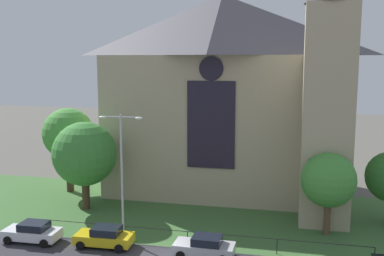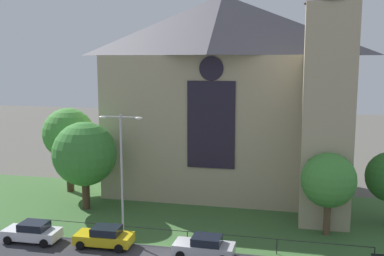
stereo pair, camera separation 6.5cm
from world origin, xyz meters
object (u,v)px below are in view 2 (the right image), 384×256
tree_left_near (85,154)px  parked_car_white (32,232)px  church_building (228,93)px  tree_left_far (68,134)px  streetlamp_near (122,163)px  tree_right_near (329,180)px  parked_car_yellow (105,237)px  parked_car_silver (205,247)px

tree_left_near → parked_car_white: 9.12m
church_building → tree_left_near: church_building is taller
tree_left_far → church_building: bearing=13.2°
streetlamp_near → parked_car_white: bearing=-165.8°
tree_right_near → streetlamp_near: streetlamp_near is taller
tree_right_near → parked_car_white: size_ratio=1.54×
tree_right_near → tree_left_near: 21.26m
streetlamp_near → parked_car_yellow: bearing=-124.5°
streetlamp_near → parked_car_yellow: size_ratio=2.27×
church_building → streetlamp_near: size_ratio=2.69×
tree_left_far → parked_car_silver: 21.61m
tree_left_near → parked_car_silver: tree_left_near is taller
tree_left_near → streetlamp_near: streetlamp_near is taller
streetlamp_near → tree_left_near: bearing=133.9°
parked_car_white → parked_car_silver: 13.21m
parked_car_silver → streetlamp_near: bearing=-11.6°
tree_left_near → parked_car_yellow: size_ratio=1.90×
parked_car_yellow → parked_car_silver: bearing=177.2°
tree_right_near → tree_left_far: tree_left_far is taller
church_building → parked_car_yellow: size_ratio=6.11×
tree_right_near → tree_left_near: bearing=175.7°
parked_car_white → parked_car_yellow: same height
tree_right_near → parked_car_silver: 11.13m
parked_car_yellow → parked_car_white: bearing=1.5°
church_building → tree_left_far: bearing=-166.8°
tree_left_near → tree_right_near: bearing=-4.3°
parked_car_white → parked_car_silver: (13.21, 0.20, 0.00)m
church_building → tree_left_near: (-11.82, -8.55, -5.15)m
tree_left_near → tree_left_far: tree_left_far is taller
church_building → parked_car_silver: size_ratio=6.15×
streetlamp_near → parked_car_yellow: (-0.92, -1.34, -5.27)m
tree_right_near → parked_car_yellow: 17.52m
tree_left_near → parked_car_silver: 15.49m
tree_right_near → parked_car_white: 22.94m
church_building → tree_right_near: size_ratio=3.98×
tree_left_far → streetlamp_near: size_ratio=0.90×
parked_car_yellow → church_building: bearing=-114.2°
church_building → parked_car_yellow: bearing=-112.4°
streetlamp_near → parked_car_silver: (6.59, -1.47, -5.27)m
parked_car_white → parked_car_yellow: bearing=-178.3°
parked_car_white → tree_left_far: bearing=-76.1°
tree_left_far → parked_car_white: 14.30m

